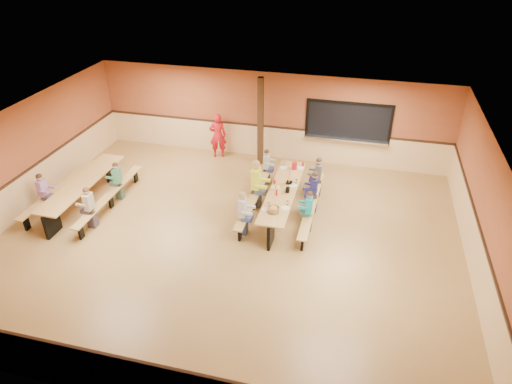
# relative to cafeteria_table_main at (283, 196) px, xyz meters

# --- Properties ---
(ground) EXTENTS (12.00, 12.00, 0.00)m
(ground) POSITION_rel_cafeteria_table_main_xyz_m (-1.14, -1.55, -0.53)
(ground) COLOR olive
(ground) RESTS_ON ground
(room_envelope) EXTENTS (12.04, 10.04, 3.02)m
(room_envelope) POSITION_rel_cafeteria_table_main_xyz_m (-1.14, -1.55, 0.16)
(room_envelope) COLOR #994E2C
(room_envelope) RESTS_ON ground
(kitchen_pass_through) EXTENTS (2.78, 0.28, 1.38)m
(kitchen_pass_through) POSITION_rel_cafeteria_table_main_xyz_m (1.46, 3.41, 0.96)
(kitchen_pass_through) COLOR black
(kitchen_pass_through) RESTS_ON ground
(structural_post) EXTENTS (0.18, 0.18, 3.00)m
(structural_post) POSITION_rel_cafeteria_table_main_xyz_m (-1.34, 2.85, 0.97)
(structural_post) COLOR #321F10
(structural_post) RESTS_ON ground
(cafeteria_table_main) EXTENTS (1.91, 3.70, 0.74)m
(cafeteria_table_main) POSITION_rel_cafeteria_table_main_xyz_m (0.00, 0.00, 0.00)
(cafeteria_table_main) COLOR #B28646
(cafeteria_table_main) RESTS_ON ground
(cafeteria_table_second) EXTENTS (1.91, 3.70, 0.74)m
(cafeteria_table_second) POSITION_rel_cafeteria_table_main_xyz_m (-5.70, -0.95, 0.00)
(cafeteria_table_second) COLOR #B28646
(cafeteria_table_second) RESTS_ON ground
(seated_child_white_left) EXTENTS (0.39, 0.32, 1.26)m
(seated_child_white_left) POSITION_rel_cafeteria_table_main_xyz_m (-0.83, -1.25, 0.10)
(seated_child_white_left) COLOR silver
(seated_child_white_left) RESTS_ON ground
(seated_adult_yellow) EXTENTS (0.48, 0.40, 1.44)m
(seated_adult_yellow) POSITION_rel_cafeteria_table_main_xyz_m (-0.83, 0.18, 0.20)
(seated_adult_yellow) COLOR yellow
(seated_adult_yellow) RESTS_ON ground
(seated_child_grey_left) EXTENTS (0.34, 0.28, 1.16)m
(seated_child_grey_left) POSITION_rel_cafeteria_table_main_xyz_m (-0.83, 1.53, 0.05)
(seated_child_grey_left) COLOR #B2B2B2
(seated_child_grey_left) RESTS_ON ground
(seated_child_teal_right) EXTENTS (0.35, 0.29, 1.17)m
(seated_child_teal_right) POSITION_rel_cafeteria_table_main_xyz_m (0.83, -0.66, 0.06)
(seated_child_teal_right) COLOR teal
(seated_child_teal_right) RESTS_ON ground
(seated_child_navy_right) EXTENTS (0.38, 0.31, 1.23)m
(seated_child_navy_right) POSITION_rel_cafeteria_table_main_xyz_m (0.83, 0.32, 0.09)
(seated_child_navy_right) COLOR navy
(seated_child_navy_right) RESTS_ON ground
(seated_child_char_right) EXTENTS (0.38, 0.31, 1.23)m
(seated_child_char_right) POSITION_rel_cafeteria_table_main_xyz_m (0.83, 1.21, 0.09)
(seated_child_char_right) COLOR #474D50
(seated_child_char_right) RESTS_ON ground
(seated_child_purple_sec) EXTENTS (0.37, 0.31, 1.22)m
(seated_child_purple_sec) POSITION_rel_cafeteria_table_main_xyz_m (-6.53, -1.61, 0.08)
(seated_child_purple_sec) COLOR #A16AA0
(seated_child_purple_sec) RESTS_ON ground
(seated_child_green_sec) EXTENTS (0.35, 0.29, 1.18)m
(seated_child_green_sec) POSITION_rel_cafeteria_table_main_xyz_m (-4.88, -0.42, 0.06)
(seated_child_green_sec) COLOR #3F8261
(seated_child_green_sec) RESTS_ON ground
(seated_child_tan_sec) EXTENTS (0.37, 0.30, 1.20)m
(seated_child_tan_sec) POSITION_rel_cafeteria_table_main_xyz_m (-4.88, -1.94, 0.08)
(seated_child_tan_sec) COLOR tan
(seated_child_tan_sec) RESTS_ON ground
(standing_woman) EXTENTS (0.67, 0.55, 1.59)m
(standing_woman) POSITION_rel_cafeteria_table_main_xyz_m (-2.89, 3.00, 0.27)
(standing_woman) COLOR red
(standing_woman) RESTS_ON ground
(punch_pitcher) EXTENTS (0.16, 0.16, 0.22)m
(punch_pitcher) POSITION_rel_cafeteria_table_main_xyz_m (0.09, 1.29, 0.32)
(punch_pitcher) COLOR #AE171C
(punch_pitcher) RESTS_ON cafeteria_table_main
(chip_bowl) EXTENTS (0.32, 0.32, 0.15)m
(chip_bowl) POSITION_rel_cafeteria_table_main_xyz_m (-0.04, -1.14, 0.29)
(chip_bowl) COLOR #F7A227
(chip_bowl) RESTS_ON cafeteria_table_main
(napkin_dispenser) EXTENTS (0.10, 0.14, 0.13)m
(napkin_dispenser) POSITION_rel_cafeteria_table_main_xyz_m (0.14, -0.07, 0.28)
(napkin_dispenser) COLOR black
(napkin_dispenser) RESTS_ON cafeteria_table_main
(condiment_mustard) EXTENTS (0.06, 0.06, 0.17)m
(condiment_mustard) POSITION_rel_cafeteria_table_main_xyz_m (-0.20, -0.01, 0.30)
(condiment_mustard) COLOR yellow
(condiment_mustard) RESTS_ON cafeteria_table_main
(condiment_ketchup) EXTENTS (0.06, 0.06, 0.17)m
(condiment_ketchup) POSITION_rel_cafeteria_table_main_xyz_m (-0.12, -0.32, 0.30)
(condiment_ketchup) COLOR #B2140F
(condiment_ketchup) RESTS_ON cafeteria_table_main
(table_paddle) EXTENTS (0.16, 0.16, 0.56)m
(table_paddle) POSITION_rel_cafeteria_table_main_xyz_m (0.10, 0.40, 0.35)
(table_paddle) COLOR black
(table_paddle) RESTS_ON cafeteria_table_main
(place_settings) EXTENTS (0.65, 3.30, 0.11)m
(place_settings) POSITION_rel_cafeteria_table_main_xyz_m (0.00, 0.00, 0.27)
(place_settings) COLOR beige
(place_settings) RESTS_ON cafeteria_table_main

